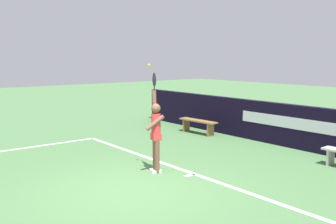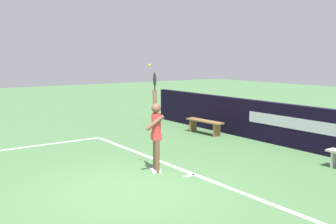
# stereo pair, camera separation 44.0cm
# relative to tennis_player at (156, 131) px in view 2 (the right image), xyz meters

# --- Properties ---
(ground_plane) EXTENTS (60.00, 60.00, 0.00)m
(ground_plane) POSITION_rel_tennis_player_xyz_m (0.70, -1.17, -1.00)
(ground_plane) COLOR #4D7847
(court_lines) EXTENTS (10.56, 5.81, 0.00)m
(court_lines) POSITION_rel_tennis_player_xyz_m (0.70, -2.20, -1.00)
(court_lines) COLOR white
(court_lines) RESTS_ON ground
(back_wall) EXTENTS (14.82, 0.25, 1.33)m
(back_wall) POSITION_rel_tennis_player_xyz_m (0.70, 4.85, -0.34)
(back_wall) COLOR black
(back_wall) RESTS_ON ground
(tennis_player) EXTENTS (0.45, 0.48, 2.42)m
(tennis_player) POSITION_rel_tennis_player_xyz_m (0.00, 0.00, 0.00)
(tennis_player) COLOR brown
(tennis_player) RESTS_ON ground
(tennis_ball) EXTENTS (0.07, 0.07, 0.07)m
(tennis_ball) POSITION_rel_tennis_player_xyz_m (-0.24, -0.02, 1.58)
(tennis_ball) COLOR #CADB30
(courtside_bench_far) EXTENTS (1.64, 0.45, 0.50)m
(courtside_bench_far) POSITION_rel_tennis_player_xyz_m (-2.90, 4.05, -0.62)
(courtside_bench_far) COLOR olive
(courtside_bench_far) RESTS_ON ground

